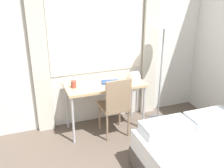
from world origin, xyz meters
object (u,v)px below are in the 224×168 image
(mug, at_px, (74,84))
(desk_chair, at_px, (116,104))
(telephone, at_px, (134,76))
(book, at_px, (110,82))
(standing_lamp, at_px, (164,33))
(desk, at_px, (105,88))

(mug, bearing_deg, desk_chair, -24.46)
(telephone, bearing_deg, book, 179.51)
(standing_lamp, height_order, telephone, standing_lamp)
(standing_lamp, relative_size, book, 5.99)
(desk_chair, distance_m, standing_lamp, 1.26)
(desk, relative_size, mug, 11.67)
(desk_chair, bearing_deg, desk, 106.29)
(desk, distance_m, telephone, 0.49)
(desk_chair, height_order, book, desk_chair)
(telephone, relative_size, book, 0.63)
(standing_lamp, distance_m, book, 1.07)
(desk_chair, relative_size, mug, 9.23)
(desk_chair, bearing_deg, standing_lamp, 10.83)
(desk, relative_size, standing_lamp, 0.67)
(desk, bearing_deg, desk_chair, -72.08)
(desk_chair, bearing_deg, book, 86.20)
(desk, relative_size, telephone, 6.33)
(standing_lamp, distance_m, telephone, 0.78)
(desk, bearing_deg, book, -0.27)
(desk_chair, bearing_deg, telephone, 29.96)
(telephone, bearing_deg, standing_lamp, -8.06)
(desk, relative_size, book, 4.01)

